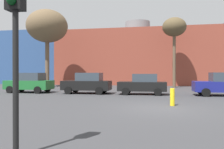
{
  "coord_description": "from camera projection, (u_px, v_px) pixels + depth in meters",
  "views": [
    {
      "loc": [
        -0.27,
        -11.42,
        1.74
      ],
      "look_at": [
        -3.95,
        8.24,
        1.6
      ],
      "focal_mm": 36.37,
      "sensor_mm": 36.0,
      "label": 1
    }
  ],
  "objects": [
    {
      "name": "bollard_yellow_0",
      "position": [
        172.0,
        97.0,
        11.97
      ],
      "size": [
        0.24,
        0.24,
        0.92
      ],
      "primitive_type": "cylinder",
      "color": "yellow",
      "rests_on": "ground_plane"
    },
    {
      "name": "parked_car_1",
      "position": [
        87.0,
        83.0,
        19.09
      ],
      "size": [
        4.04,
        1.98,
        1.75
      ],
      "rotation": [
        0.0,
        0.0,
        3.14
      ],
      "color": "black",
      "rests_on": "ground_plane"
    },
    {
      "name": "parked_car_3",
      "position": [
        223.0,
        84.0,
        17.14
      ],
      "size": [
        4.09,
        2.01,
        1.77
      ],
      "rotation": [
        0.0,
        0.0,
        3.14
      ],
      "color": "navy",
      "rests_on": "ground_plane"
    },
    {
      "name": "bare_tree_0",
      "position": [
        174.0,
        28.0,
        27.15
      ],
      "size": [
        2.83,
        2.83,
        8.38
      ],
      "color": "brown",
      "rests_on": "ground_plane"
    },
    {
      "name": "parked_car_2",
      "position": [
        143.0,
        84.0,
        18.24
      ],
      "size": [
        3.84,
        1.89,
        1.66
      ],
      "rotation": [
        0.0,
        0.0,
        3.14
      ],
      "color": "black",
      "rests_on": "ground_plane"
    },
    {
      "name": "building_backdrop",
      "position": [
        138.0,
        58.0,
        37.04
      ],
      "size": [
        42.52,
        12.13,
        10.05
      ],
      "color": "brown",
      "rests_on": "ground_plane"
    },
    {
      "name": "traffic_light_near_left",
      "position": [
        15.0,
        17.0,
        4.65
      ],
      "size": [
        0.36,
        0.36,
        3.92
      ],
      "rotation": [
        0.0,
        0.0,
        -1.55
      ],
      "color": "black",
      "rests_on": "ground_plane"
    },
    {
      "name": "ground_plane",
      "position": [
        160.0,
        108.0,
        11.18
      ],
      "size": [
        200.0,
        200.0,
        0.0
      ],
      "primitive_type": "plane",
      "color": "#38383A"
    },
    {
      "name": "bare_tree_1",
      "position": [
        47.0,
        27.0,
        27.92
      ],
      "size": [
        5.01,
        5.01,
        9.52
      ],
      "color": "brown",
      "rests_on": "ground_plane"
    },
    {
      "name": "parked_car_0",
      "position": [
        30.0,
        83.0,
        20.07
      ],
      "size": [
        4.04,
        1.98,
        1.75
      ],
      "rotation": [
        0.0,
        0.0,
        3.14
      ],
      "color": "#1E662D",
      "rests_on": "ground_plane"
    }
  ]
}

